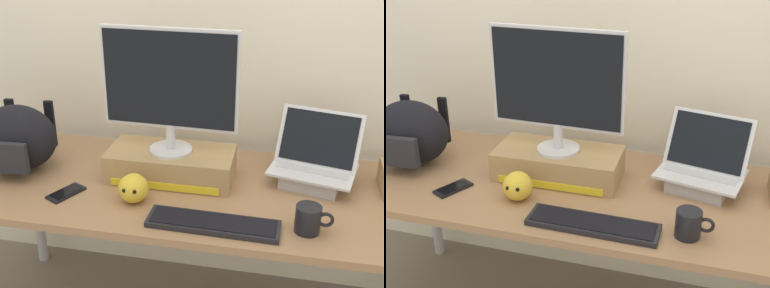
# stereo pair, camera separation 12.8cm
# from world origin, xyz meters

# --- Properties ---
(back_wall) EXTENTS (7.00, 0.10, 2.60)m
(back_wall) POSITION_xyz_m (0.00, 0.47, 1.30)
(back_wall) COLOR silver
(back_wall) RESTS_ON ground
(desk) EXTENTS (1.89, 0.74, 0.73)m
(desk) POSITION_xyz_m (0.00, 0.00, 0.66)
(desk) COLOR #99704C
(desk) RESTS_ON ground
(toner_box_yellow) EXTENTS (0.50, 0.24, 0.12)m
(toner_box_yellow) POSITION_xyz_m (-0.10, 0.05, 0.79)
(toner_box_yellow) COLOR #A88456
(toner_box_yellow) RESTS_ON desk
(desktop_monitor) EXTENTS (0.53, 0.17, 0.49)m
(desktop_monitor) POSITION_xyz_m (-0.10, 0.05, 1.11)
(desktop_monitor) COLOR silver
(desktop_monitor) RESTS_ON toner_box_yellow
(open_laptop) EXTENTS (0.37, 0.30, 0.28)m
(open_laptop) POSITION_xyz_m (0.46, 0.12, 0.78)
(open_laptop) COLOR #ADADB2
(open_laptop) RESTS_ON desk
(external_keyboard) EXTENTS (0.46, 0.13, 0.02)m
(external_keyboard) POSITION_xyz_m (0.13, -0.26, 0.74)
(external_keyboard) COLOR black
(external_keyboard) RESTS_ON desk
(messenger_backpack) EXTENTS (0.34, 0.30, 0.28)m
(messenger_backpack) POSITION_xyz_m (-0.73, 0.00, 0.86)
(messenger_backpack) COLOR black
(messenger_backpack) RESTS_ON desk
(coffee_mug) EXTENTS (0.13, 0.09, 0.10)m
(coffee_mug) POSITION_xyz_m (0.44, -0.23, 0.78)
(coffee_mug) COLOR black
(coffee_mug) RESTS_ON desk
(cell_phone) EXTENTS (0.12, 0.16, 0.01)m
(cell_phone) POSITION_xyz_m (-0.46, -0.16, 0.73)
(cell_phone) COLOR black
(cell_phone) RESTS_ON desk
(plush_toy) EXTENTS (0.11, 0.11, 0.11)m
(plush_toy) POSITION_xyz_m (-0.19, -0.16, 0.78)
(plush_toy) COLOR gold
(plush_toy) RESTS_ON desk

